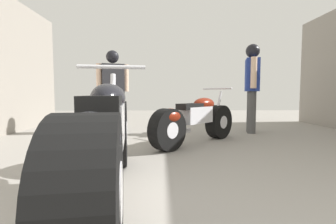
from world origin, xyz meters
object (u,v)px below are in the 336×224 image
Objects in this scene: motorcycle_maroon_cruiser at (105,141)px; mechanic_in_blue at (252,80)px; mechanic_with_helmet at (113,84)px; motorcycle_black_naked at (195,120)px.

mechanic_in_blue reaches higher than motorcycle_maroon_cruiser.
mechanic_with_helmet is (-0.55, 3.15, 0.54)m from motorcycle_maroon_cruiser.
motorcycle_maroon_cruiser is 3.76m from mechanic_in_blue.
motorcycle_black_naked is 0.84× the size of mechanic_in_blue.
motorcycle_black_naked is at bearing -39.73° from mechanic_with_helmet.
mechanic_with_helmet is (-1.46, 1.22, 0.60)m from motorcycle_black_naked.
mechanic_with_helmet is at bearing 177.25° from mechanic_in_blue.
motorcycle_black_naked is (0.91, 1.93, -0.06)m from motorcycle_maroon_cruiser.
motorcycle_maroon_cruiser is 3.24m from mechanic_with_helmet.
motorcycle_maroon_cruiser reaches higher than motorcycle_black_naked.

